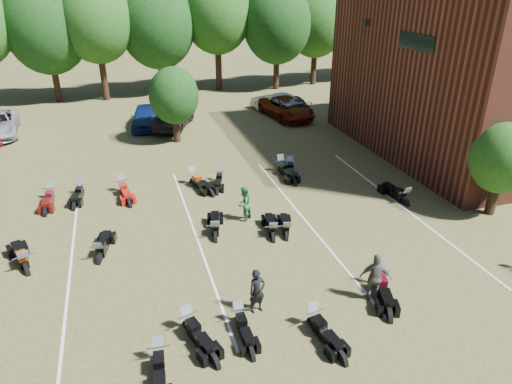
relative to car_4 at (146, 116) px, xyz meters
name	(u,v)px	position (x,y,z in m)	size (l,w,h in m)	color
ground	(286,262)	(3.69, -19.39, -0.79)	(160.00, 160.00, 0.00)	brown
car_3	(173,117)	(1.88, -0.66, -0.04)	(2.12, 5.22, 1.52)	black
car_4	(146,116)	(0.00, 0.00, 0.00)	(1.88, 4.66, 1.59)	#0B1D4E
car_5	(276,103)	(10.39, 1.08, -0.03)	(1.63, 4.67, 1.54)	#ACADA8
car_6	(286,108)	(10.67, -0.69, -0.01)	(2.59, 5.62, 1.56)	#5A1405
car_7	(292,104)	(11.73, 0.81, -0.15)	(1.81, 4.44, 1.29)	#39393E
person_black	(257,291)	(1.78, -21.77, 0.00)	(0.58, 0.38, 1.58)	black
person_green	(244,204)	(3.06, -15.63, 0.02)	(0.79, 0.61, 1.62)	#26673A
person_grey	(375,278)	(5.77, -22.36, 0.10)	(1.04, 0.44, 1.78)	#57554B
motorcycle_1	(160,363)	(-1.56, -23.10, -0.79)	(0.69, 2.18, 1.21)	black
motorcycle_2	(239,323)	(1.05, -22.18, -0.79)	(0.64, 2.01, 1.12)	black
motorcycle_3	(189,330)	(-0.54, -22.04, -0.79)	(0.72, 2.26, 1.26)	black
motorcycle_4	(313,327)	(3.26, -23.02, -0.79)	(0.69, 2.16, 1.20)	black
motorcycle_5	(378,285)	(6.33, -21.73, -0.79)	(0.76, 2.39, 1.33)	black
motorcycle_8	(27,272)	(-5.86, -17.13, -0.79)	(0.78, 2.46, 1.37)	black
motorcycle_9	(100,261)	(-3.21, -17.17, -0.79)	(0.72, 2.25, 1.25)	black
motorcycle_10	(216,239)	(1.45, -16.90, -0.79)	(0.75, 2.37, 1.32)	black
motorcycle_11	(273,239)	(3.75, -17.64, -0.79)	(0.70, 2.21, 1.23)	black
motorcycle_12	(286,238)	(4.34, -17.69, -0.79)	(0.66, 2.07, 1.15)	black
motorcycle_13	(404,204)	(10.93, -16.41, -0.79)	(0.75, 2.37, 1.32)	black
motorcycle_14	(52,199)	(-5.52, -10.83, -0.79)	(0.72, 2.25, 1.25)	#480A0A
motorcycle_15	(123,192)	(-2.12, -10.97, -0.79)	(0.74, 2.34, 1.30)	#A0150B
motorcycle_16	(82,195)	(-4.12, -10.69, -0.79)	(0.68, 2.14, 1.19)	black
motorcycle_17	(194,184)	(1.54, -11.07, -0.79)	(0.76, 2.39, 1.33)	black
motorcycle_18	(220,181)	(2.98, -11.08, -0.79)	(0.68, 2.15, 1.20)	black
motorcycle_19	(281,172)	(6.58, -10.84, -0.79)	(0.80, 2.50, 1.40)	black
motorcycle_20	(290,170)	(7.14, -10.74, -0.79)	(0.65, 2.02, 1.13)	black
tree_line	(161,23)	(2.69, 9.61, 5.52)	(56.00, 6.00, 9.79)	black
young_tree_near_building	(502,158)	(14.19, -18.39, 1.96)	(2.80, 2.80, 4.16)	black
young_tree_midfield	(174,96)	(1.69, -3.89, 2.30)	(3.20, 3.20, 4.70)	black
parking_lines	(196,236)	(0.69, -16.39, -0.79)	(20.10, 14.00, 0.01)	silver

